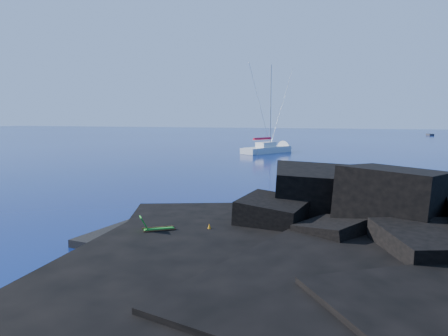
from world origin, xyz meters
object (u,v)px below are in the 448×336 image
at_px(deck_chair, 159,224).
at_px(marker_cone, 209,229).
at_px(distant_boat_a, 430,135).
at_px(sailboat, 268,153).
at_px(sunbather, 187,233).

bearing_deg(deck_chair, marker_cone, -13.69).
xyz_separation_m(marker_cone, distant_boat_a, (22.63, 128.90, -0.61)).
bearing_deg(deck_chair, sailboat, 60.53).
distance_m(deck_chair, marker_cone, 2.31).
bearing_deg(sunbather, sailboat, 88.76).
height_order(deck_chair, marker_cone, deck_chair).
height_order(deck_chair, distant_boat_a, deck_chair).
relative_size(sailboat, marker_cone, 26.85).
xyz_separation_m(sailboat, marker_cone, (9.16, -49.65, 0.61)).
bearing_deg(sunbather, distant_boat_a, 69.09).
relative_size(sunbather, distant_boat_a, 0.43).
distance_m(sunbather, distant_boat_a, 131.62).
height_order(sunbather, distant_boat_a, sunbather).
xyz_separation_m(deck_chair, distant_boat_a, (24.73, 129.82, -0.87)).
bearing_deg(marker_cone, sailboat, 100.46).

